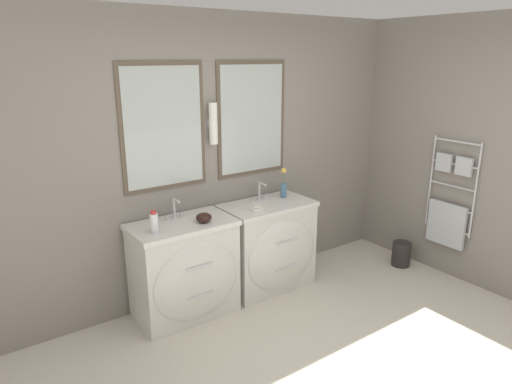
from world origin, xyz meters
TOP-DOWN VIEW (x-y plane):
  - wall_back at (-0.00, 1.94)m, footprint 5.79×0.16m
  - wall_right at (2.12, 0.86)m, footprint 0.13×3.87m
  - vanity_left at (-0.51, 1.62)m, footprint 0.88×0.57m
  - vanity_right at (0.39, 1.62)m, footprint 0.88×0.57m
  - faucet_left at (-0.51, 1.77)m, footprint 0.17×0.12m
  - faucet_right at (0.39, 1.77)m, footprint 0.17×0.12m
  - toiletry_bottle at (-0.79, 1.56)m, footprint 0.07×0.07m
  - amenity_bowl at (-0.35, 1.55)m, footprint 0.14×0.14m
  - flower_vase at (0.64, 1.71)m, footprint 0.06×0.06m
  - soap_dish at (0.19, 1.54)m, footprint 0.12×0.08m
  - waste_bin at (1.86, 1.16)m, footprint 0.20×0.20m

SIDE VIEW (x-z plane):
  - waste_bin at x=1.86m, z-range 0.01..0.27m
  - vanity_left at x=-0.51m, z-range 0.01..0.87m
  - vanity_right at x=0.39m, z-range 0.01..0.87m
  - soap_dish at x=0.19m, z-range 0.86..0.90m
  - amenity_bowl at x=-0.35m, z-range 0.86..0.94m
  - toiletry_bottle at x=-0.79m, z-range 0.86..1.04m
  - faucet_left at x=-0.51m, z-range 0.86..1.04m
  - faucet_right at x=0.39m, z-range 0.86..1.04m
  - flower_vase at x=0.64m, z-range 0.83..1.13m
  - wall_right at x=2.12m, z-range -0.01..2.59m
  - wall_back at x=0.00m, z-range 0.01..2.61m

